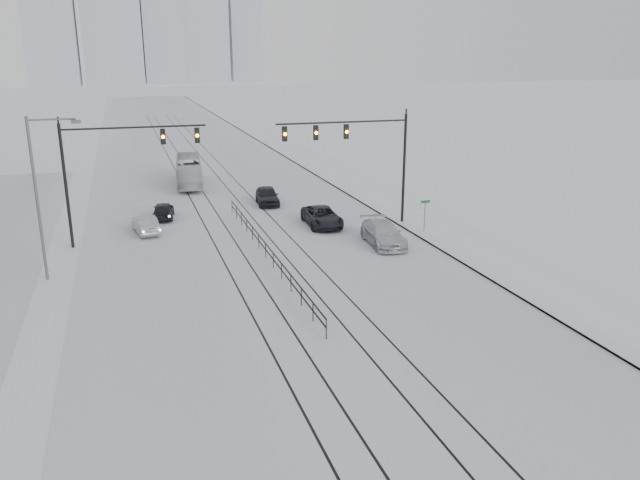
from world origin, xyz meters
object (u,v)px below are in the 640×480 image
(sedan_nb_front, at_px, (322,217))
(box_truck, at_px, (189,171))
(sedan_sb_outer, at_px, (145,225))
(sedan_nb_right, at_px, (383,234))
(sedan_sb_inner, at_px, (163,211))
(sedan_nb_far, at_px, (267,196))

(sedan_nb_front, distance_m, box_truck, 19.54)
(sedan_sb_outer, bearing_deg, sedan_nb_right, 144.03)
(sedan_sb_inner, bearing_deg, sedan_nb_front, 160.01)
(sedan_nb_right, xyz_separation_m, sedan_nb_far, (-4.67, 13.62, -0.00))
(sedan_nb_right, bearing_deg, sedan_sb_inner, 144.24)
(sedan_nb_right, relative_size, sedan_nb_far, 1.18)
(sedan_nb_front, height_order, box_truck, box_truck)
(sedan_nb_right, relative_size, box_truck, 0.53)
(sedan_sb_inner, relative_size, box_truck, 0.39)
(sedan_sb_inner, xyz_separation_m, sedan_nb_far, (8.64, 2.27, 0.10))
(sedan_sb_inner, bearing_deg, sedan_nb_right, 146.83)
(sedan_nb_far, relative_size, box_truck, 0.45)
(sedan_sb_outer, height_order, sedan_nb_right, sedan_nb_right)
(sedan_sb_inner, bearing_deg, sedan_nb_far, -158.03)
(sedan_sb_outer, xyz_separation_m, sedan_nb_front, (12.41, -1.85, 0.05))
(sedan_sb_inner, bearing_deg, box_truck, -97.68)
(sedan_nb_right, xyz_separation_m, box_truck, (-10.02, 23.70, 0.60))
(box_truck, bearing_deg, sedan_nb_right, 118.20)
(sedan_nb_right, distance_m, sedan_nb_far, 14.40)
(box_truck, bearing_deg, sedan_sb_inner, 80.33)
(sedan_sb_inner, distance_m, sedan_nb_front, 12.29)
(sedan_sb_outer, relative_size, sedan_nb_front, 0.78)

